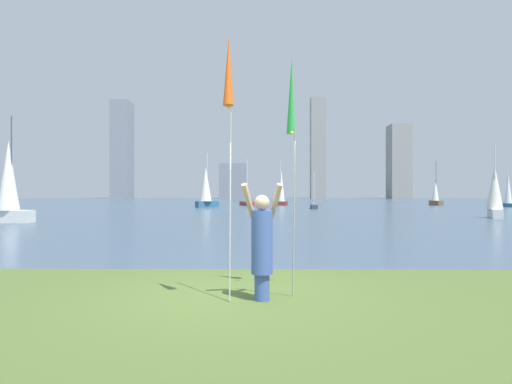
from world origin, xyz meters
The scene contains 17 objects.
ground centered at (0.00, 50.95, -0.06)m, with size 120.00×138.00×0.12m.
person centered at (0.49, -0.33, 0.91)m, with size 0.68×0.50×1.85m.
kite_flag_left centered at (-0.01, -0.60, 3.44)m, with size 0.16×0.61×4.11m.
kite_flag_right centered at (1.00, 0.28, 3.27)m, with size 0.16×1.03×4.01m.
bag centered at (0.53, 1.24, 0.14)m, with size 0.18×0.19×0.28m.
sailboat_0 centered at (-13.65, 17.05, 2.14)m, with size 2.37×1.23×5.95m.
sailboat_1 centered at (-1.39, 47.85, 0.34)m, with size 2.05×3.20×5.91m.
sailboat_2 centered at (5.80, 37.56, 0.26)m, with size 0.71×2.64×3.81m.
sailboat_3 centered at (-5.73, 41.22, 2.21)m, with size 2.55×2.34×6.05m.
sailboat_4 centered at (15.69, 21.57, 1.70)m, with size 1.28×2.12×4.76m.
sailboat_5 centered at (2.93, 48.95, 2.09)m, with size 2.00×1.51×5.78m.
sailboat_6 centered at (22.64, 48.96, 1.57)m, with size 1.44×1.85×5.65m.
sailboat_7 centered at (28.38, 42.80, 1.76)m, with size 1.41×1.68×4.93m.
skyline_tower_0 centered at (-36.71, 108.86, 12.84)m, with size 4.50×6.73×25.68m.
skyline_tower_1 centered at (-7.12, 107.54, 4.52)m, with size 6.76×6.28×9.04m.
skyline_tower_2 centered at (15.55, 111.13, 13.51)m, with size 3.94×3.39×27.03m.
skyline_tower_3 centered at (35.87, 106.50, 9.48)m, with size 5.13×5.80×18.97m.
Camera 1 is at (0.49, -7.25, 1.71)m, focal length 30.79 mm.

